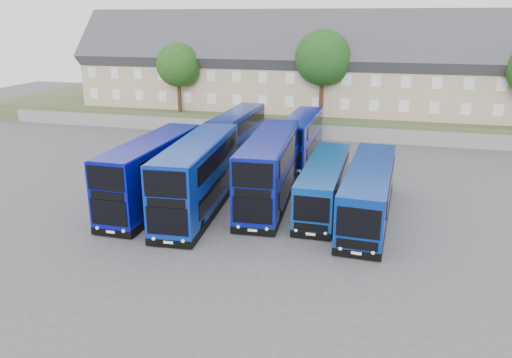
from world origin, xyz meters
The scene contains 13 objects.
ground centered at (0.00, 0.00, 0.00)m, with size 120.00×120.00×0.00m, color #4B4B50.
retaining_wall centered at (0.00, 24.00, 0.75)m, with size 70.00×0.40×1.50m, color slate.
earth_bank centered at (0.00, 34.00, 1.00)m, with size 80.00×20.00×2.00m, color #464D2B.
terrace_row centered at (3.00, 30.00, 6.60)m, with size 60.00×10.40×11.20m.
dd_front_left centered at (-6.05, 1.69, 2.22)m, with size 2.72×11.39×4.51m.
dd_front_mid centered at (-2.70, 1.44, 2.30)m, with size 3.55×11.95×4.69m.
dd_front_right centered at (1.41, 4.18, 2.29)m, with size 3.43×11.86×4.66m.
dd_rear_left centered at (-4.16, 15.07, 2.03)m, with size 2.56×10.47×4.14m.
dd_rear_right centered at (1.67, 15.34, 1.97)m, with size 2.42×10.12×4.01m.
coach_east_a centered at (5.14, 4.35, 1.52)m, with size 2.41×11.39×3.11m.
coach_east_b centered at (8.12, 3.08, 1.67)m, with size 3.13×12.54×3.40m.
tree_west centered at (-13.85, 25.10, 7.05)m, with size 4.80×4.80×7.65m.
tree_mid centered at (2.15, 25.60, 8.07)m, with size 5.76×5.76×9.18m.
Camera 1 is at (8.82, -27.45, 12.21)m, focal length 35.00 mm.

